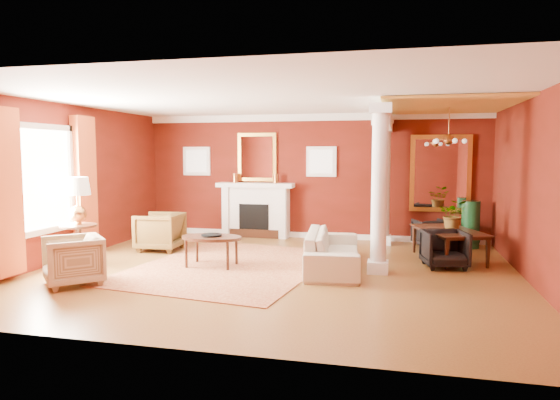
% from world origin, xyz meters
% --- Properties ---
extents(ground, '(8.00, 8.00, 0.00)m').
position_xyz_m(ground, '(0.00, 0.00, 0.00)').
color(ground, brown).
rests_on(ground, ground).
extents(room_shell, '(8.04, 7.04, 2.92)m').
position_xyz_m(room_shell, '(0.00, 0.00, 2.02)').
color(room_shell, '#62160D').
rests_on(room_shell, ground).
extents(fireplace, '(1.85, 0.42, 1.29)m').
position_xyz_m(fireplace, '(-1.30, 3.32, 0.65)').
color(fireplace, white).
rests_on(fireplace, ground).
extents(overmantel_mirror, '(0.95, 0.07, 1.15)m').
position_xyz_m(overmantel_mirror, '(-1.30, 3.45, 1.90)').
color(overmantel_mirror, gold).
rests_on(overmantel_mirror, fireplace).
extents(flank_window_left, '(0.70, 0.07, 0.70)m').
position_xyz_m(flank_window_left, '(-2.85, 3.46, 1.80)').
color(flank_window_left, white).
rests_on(flank_window_left, room_shell).
extents(flank_window_right, '(0.70, 0.07, 0.70)m').
position_xyz_m(flank_window_right, '(0.25, 3.46, 1.80)').
color(flank_window_right, white).
rests_on(flank_window_right, room_shell).
extents(left_window, '(0.21, 2.55, 2.60)m').
position_xyz_m(left_window, '(-3.89, -0.60, 1.42)').
color(left_window, white).
rests_on(left_window, room_shell).
extents(column_front, '(0.36, 0.36, 2.80)m').
position_xyz_m(column_front, '(1.70, 0.30, 1.43)').
color(column_front, white).
rests_on(column_front, ground).
extents(column_back, '(0.36, 0.36, 2.80)m').
position_xyz_m(column_back, '(1.70, 3.00, 1.43)').
color(column_back, white).
rests_on(column_back, ground).
extents(header_beam, '(0.30, 3.20, 0.32)m').
position_xyz_m(header_beam, '(1.70, 1.90, 2.62)').
color(header_beam, white).
rests_on(header_beam, column_front).
extents(amber_ceiling, '(2.30, 3.40, 0.04)m').
position_xyz_m(amber_ceiling, '(2.85, 1.75, 2.87)').
color(amber_ceiling, gold).
rests_on(amber_ceiling, room_shell).
extents(dining_mirror, '(1.30, 0.07, 1.70)m').
position_xyz_m(dining_mirror, '(2.90, 3.45, 1.55)').
color(dining_mirror, gold).
rests_on(dining_mirror, room_shell).
extents(chandelier, '(0.60, 0.62, 0.75)m').
position_xyz_m(chandelier, '(2.90, 1.80, 2.25)').
color(chandelier, '#BC7B3B').
rests_on(chandelier, room_shell).
extents(crown_trim, '(8.00, 0.08, 0.16)m').
position_xyz_m(crown_trim, '(0.00, 3.46, 2.82)').
color(crown_trim, white).
rests_on(crown_trim, room_shell).
extents(base_trim, '(8.00, 0.08, 0.12)m').
position_xyz_m(base_trim, '(0.00, 3.46, 0.06)').
color(base_trim, white).
rests_on(base_trim, ground).
extents(rug, '(3.54, 4.41, 0.02)m').
position_xyz_m(rug, '(-0.85, 0.18, 0.01)').
color(rug, maroon).
rests_on(rug, ground).
extents(sofa, '(0.89, 2.30, 0.88)m').
position_xyz_m(sofa, '(0.93, 0.42, 0.44)').
color(sofa, beige).
rests_on(sofa, ground).
extents(armchair_leopard, '(0.83, 0.88, 0.86)m').
position_xyz_m(armchair_leopard, '(-2.75, 1.24, 0.43)').
color(armchair_leopard, black).
rests_on(armchair_leopard, ground).
extents(armchair_stripe, '(1.09, 1.10, 0.82)m').
position_xyz_m(armchair_stripe, '(-2.78, -1.54, 0.41)').
color(armchair_stripe, tan).
rests_on(armchair_stripe, ground).
extents(coffee_table, '(1.08, 1.08, 0.54)m').
position_xyz_m(coffee_table, '(-1.17, 0.09, 0.50)').
color(coffee_table, black).
rests_on(coffee_table, ground).
extents(coffee_book, '(0.16, 0.04, 0.21)m').
position_xyz_m(coffee_book, '(-1.24, 0.11, 0.65)').
color(coffee_book, black).
rests_on(coffee_book, coffee_table).
extents(side_table, '(0.63, 0.63, 1.58)m').
position_xyz_m(side_table, '(-3.50, -0.37, 1.07)').
color(side_table, black).
rests_on(side_table, ground).
extents(dining_table, '(1.10, 1.73, 0.91)m').
position_xyz_m(dining_table, '(2.97, 1.65, 0.46)').
color(dining_table, black).
rests_on(dining_table, ground).
extents(dining_chair_near, '(0.83, 0.79, 0.73)m').
position_xyz_m(dining_chair_near, '(2.81, 0.95, 0.36)').
color(dining_chair_near, black).
rests_on(dining_chair_near, ground).
extents(dining_chair_far, '(0.79, 0.77, 0.65)m').
position_xyz_m(dining_chair_far, '(2.69, 2.96, 0.32)').
color(dining_chair_far, black).
rests_on(dining_chair_far, ground).
extents(green_urn, '(0.42, 0.42, 1.01)m').
position_xyz_m(green_urn, '(3.50, 3.00, 0.40)').
color(green_urn, '#14411F').
rests_on(green_urn, ground).
extents(potted_plant, '(0.56, 0.61, 0.44)m').
position_xyz_m(potted_plant, '(3.02, 1.65, 1.13)').
color(potted_plant, '#26591E').
rests_on(potted_plant, dining_table).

